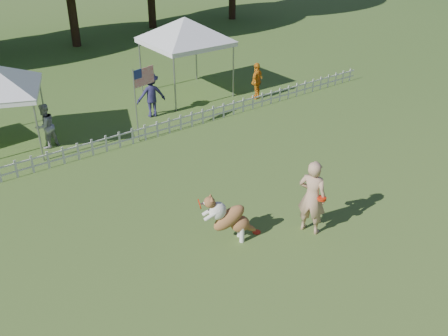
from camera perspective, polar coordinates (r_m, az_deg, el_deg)
name	(u,v)px	position (r m, az deg, el deg)	size (l,w,h in m)	color
ground	(286,228)	(13.25, 7.09, -6.82)	(120.00, 120.00, 0.00)	#2A521A
picket_fence	(151,131)	(18.07, -8.31, 4.22)	(22.00, 0.08, 0.60)	silver
handler	(312,197)	(12.71, 10.04, -3.29)	(0.73, 0.48, 2.01)	tan
dog	(230,218)	(12.32, 0.67, -5.71)	(1.32, 0.44, 1.36)	brown
frisbee_on_turf	(257,232)	(13.01, 3.74, -7.32)	(0.21, 0.21, 0.02)	red
canopy_tent_right	(186,58)	(21.94, -4.37, 12.48)	(3.16, 3.16, 3.27)	white
flag_pole	(136,106)	(17.57, -10.02, 6.94)	(1.00, 0.10, 2.61)	gray
spectator_a	(45,126)	(18.12, -19.75, 4.55)	(0.76, 0.59, 1.57)	#9E9EA3
spectator_b	(151,95)	(19.84, -8.35, 8.30)	(1.16, 0.66, 1.79)	#25234B
spectator_c	(257,81)	(21.65, 3.78, 9.93)	(0.92, 0.38, 1.57)	orange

